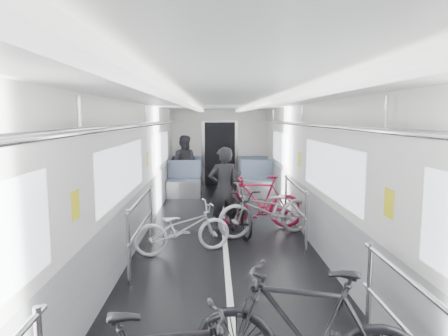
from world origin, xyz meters
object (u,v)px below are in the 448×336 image
object	(u,v)px
bike_right_near	(306,334)
person_seated	(184,163)
person_standing	(224,189)
bike_right_mid	(266,209)
bike_left_far	(183,228)
bike_aisle	(238,209)
bike_right_far	(259,201)

from	to	relation	value
bike_right_near	person_seated	xyz separation A→B (m)	(-1.58, 8.88, 0.29)
person_standing	bike_right_mid	bearing A→B (deg)	138.67
person_standing	bike_left_far	bearing A→B (deg)	47.47
bike_aisle	person_standing	world-z (taller)	person_standing
bike_right_near	person_seated	distance (m)	9.03
bike_right_far	person_seated	size ratio (longest dim) A/B	1.05
bike_right_near	bike_right_far	distance (m)	4.87
person_standing	person_seated	size ratio (longest dim) A/B	0.98
bike_right_near	bike_right_far	size ratio (longest dim) A/B	1.02
bike_left_far	person_seated	bearing A→B (deg)	-14.20
bike_left_far	bike_right_near	distance (m)	3.58
bike_right_mid	bike_aisle	xyz separation A→B (m)	(-0.50, 0.29, -0.07)
bike_aisle	person_standing	distance (m)	0.48
bike_right_mid	bike_aisle	size ratio (longest dim) A/B	1.16
bike_left_far	bike_right_far	world-z (taller)	bike_right_far
bike_right_mid	person_standing	bearing A→B (deg)	-136.38
bike_left_far	bike_right_near	world-z (taller)	bike_right_near
bike_aisle	bike_right_far	bearing A→B (deg)	21.86
bike_right_near	bike_right_mid	size ratio (longest dim) A/B	0.94
bike_aisle	person_standing	bearing A→B (deg)	145.76
bike_right_mid	person_seated	world-z (taller)	person_seated
bike_aisle	bike_right_mid	bearing A→B (deg)	-43.96
person_seated	bike_right_far	bearing A→B (deg)	128.09
bike_right_mid	person_seated	size ratio (longest dim) A/B	1.14
bike_right_mid	person_standing	world-z (taller)	person_standing
bike_aisle	person_seated	bearing A→B (deg)	93.29
bike_right_mid	bike_right_far	distance (m)	0.60
bike_right_mid	person_standing	distance (m)	0.92
bike_right_mid	bike_right_near	bearing A→B (deg)	-23.13
bike_left_far	person_standing	bearing A→B (deg)	-46.20
bike_right_far	bike_aisle	bearing A→B (deg)	-44.94
bike_right_mid	person_seated	distance (m)	4.98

